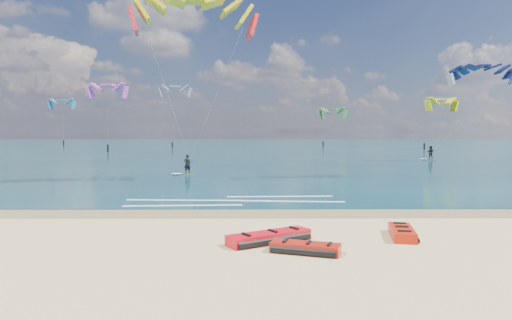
{
  "coord_description": "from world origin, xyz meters",
  "views": [
    {
      "loc": [
        0.89,
        -17.32,
        3.69
      ],
      "look_at": [
        1.05,
        8.0,
        2.1
      ],
      "focal_mm": 32.0,
      "sensor_mm": 36.0,
      "label": 1
    }
  ],
  "objects_px": {
    "packed_kite_mid": "(305,253)",
    "kitesurfer_main": "(190,83)",
    "kitesurfer_far": "(457,107)",
    "packed_kite_left": "(269,242)",
    "packed_kite_right": "(402,237)"
  },
  "relations": [
    {
      "from": "packed_kite_mid",
      "to": "kitesurfer_main",
      "type": "height_order",
      "value": "kitesurfer_main"
    },
    {
      "from": "kitesurfer_far",
      "to": "kitesurfer_main",
      "type": "bearing_deg",
      "value": -148.53
    },
    {
      "from": "packed_kite_left",
      "to": "kitesurfer_main",
      "type": "relative_size",
      "value": 0.22
    },
    {
      "from": "packed_kite_mid",
      "to": "kitesurfer_far",
      "type": "relative_size",
      "value": 0.17
    },
    {
      "from": "kitesurfer_main",
      "to": "kitesurfer_far",
      "type": "distance_m",
      "value": 37.37
    },
    {
      "from": "packed_kite_left",
      "to": "packed_kite_right",
      "type": "relative_size",
      "value": 1.36
    },
    {
      "from": "packed_kite_left",
      "to": "kitesurfer_far",
      "type": "height_order",
      "value": "kitesurfer_far"
    },
    {
      "from": "packed_kite_mid",
      "to": "kitesurfer_main",
      "type": "distance_m",
      "value": 23.51
    },
    {
      "from": "packed_kite_right",
      "to": "kitesurfer_main",
      "type": "relative_size",
      "value": 0.16
    },
    {
      "from": "packed_kite_mid",
      "to": "kitesurfer_main",
      "type": "xyz_separation_m",
      "value": [
        -6.35,
        21.39,
        7.41
      ]
    },
    {
      "from": "packed_kite_mid",
      "to": "packed_kite_right",
      "type": "relative_size",
      "value": 0.99
    },
    {
      "from": "packed_kite_left",
      "to": "kitesurfer_far",
      "type": "xyz_separation_m",
      "value": [
        24.95,
        42.0,
        6.77
      ]
    },
    {
      "from": "kitesurfer_far",
      "to": "packed_kite_left",
      "type": "bearing_deg",
      "value": -125.19
    },
    {
      "from": "packed_kite_left",
      "to": "packed_kite_mid",
      "type": "xyz_separation_m",
      "value": [
        1.05,
        -1.33,
        0.0
      ]
    },
    {
      "from": "kitesurfer_main",
      "to": "kitesurfer_far",
      "type": "bearing_deg",
      "value": 24.03
    }
  ]
}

